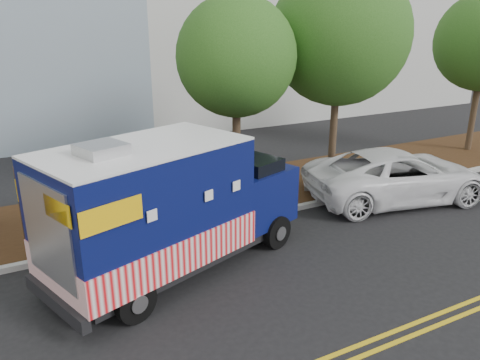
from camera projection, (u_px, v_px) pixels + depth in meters
ground at (224, 250)px, 11.97m from camera, size 120.00×120.00×0.00m
curb at (203, 227)px, 13.12m from camera, size 120.00×0.18×0.15m
mulch_strip at (177, 203)px, 14.88m from camera, size 120.00×4.00×0.15m
centerline_near at (334, 355)px, 8.23m from camera, size 120.00×0.10×0.01m
tree_b at (236, 57)px, 13.94m from camera, size 3.62×3.62×6.36m
tree_c at (340, 35)px, 15.54m from camera, size 4.68×4.68×7.44m
sign_post at (22, 214)px, 11.15m from camera, size 0.06×0.06×2.40m
food_truck at (167, 211)px, 10.55m from camera, size 6.74×4.22×3.35m
white_car at (398, 175)px, 15.10m from camera, size 6.42×3.94×1.66m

